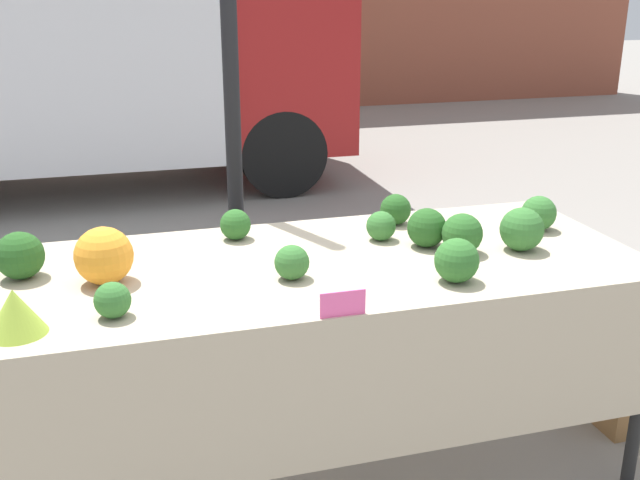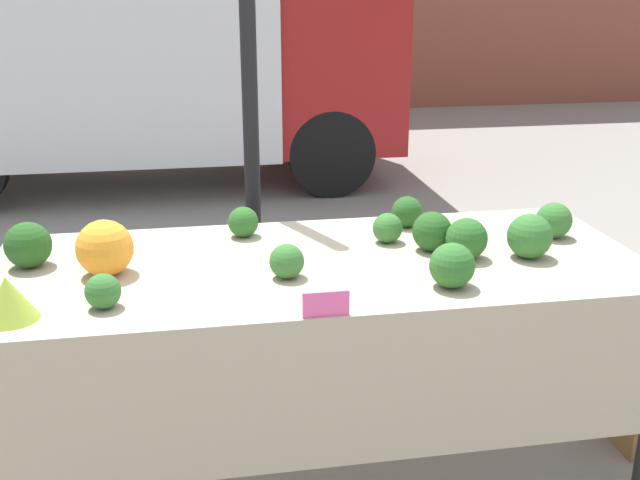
% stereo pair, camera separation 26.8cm
% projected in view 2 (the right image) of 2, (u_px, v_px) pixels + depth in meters
% --- Properties ---
extents(ground_plane, '(40.00, 40.00, 0.00)m').
position_uv_depth(ground_plane, '(320.00, 473.00, 3.01)').
color(ground_plane, gray).
extents(tent_pole, '(0.07, 0.07, 2.79)m').
position_uv_depth(tent_pole, '(250.00, 98.00, 3.23)').
color(tent_pole, black).
rests_on(tent_pole, ground_plane).
extents(parked_truck, '(4.68, 2.01, 2.62)m').
position_uv_depth(parked_truck, '(125.00, 35.00, 6.94)').
color(parked_truck, silver).
rests_on(parked_truck, ground_plane).
extents(market_table, '(2.35, 0.98, 0.91)m').
position_uv_depth(market_table, '(324.00, 294.00, 2.67)').
color(market_table, tan).
rests_on(market_table, ground_plane).
extents(orange_cauliflower, '(0.19, 0.19, 0.19)m').
position_uv_depth(orange_cauliflower, '(105.00, 248.00, 2.55)').
color(orange_cauliflower, orange).
rests_on(orange_cauliflower, market_table).
extents(romanesco_head, '(0.17, 0.17, 0.14)m').
position_uv_depth(romanesco_head, '(8.00, 298.00, 2.22)').
color(romanesco_head, '#93B238').
rests_on(romanesco_head, market_table).
extents(broccoli_head_0, '(0.15, 0.15, 0.15)m').
position_uv_depth(broccoli_head_0, '(467.00, 239.00, 2.71)').
color(broccoli_head_0, '#285B23').
rests_on(broccoli_head_0, market_table).
extents(broccoli_head_1, '(0.14, 0.14, 0.14)m').
position_uv_depth(broccoli_head_1, '(554.00, 220.00, 2.94)').
color(broccoli_head_1, '#336B2D').
rests_on(broccoli_head_1, market_table).
extents(broccoli_head_2, '(0.16, 0.16, 0.16)m').
position_uv_depth(broccoli_head_2, '(530.00, 236.00, 2.72)').
color(broccoli_head_2, '#336B2D').
rests_on(broccoli_head_2, market_table).
extents(broccoli_head_3, '(0.16, 0.16, 0.16)m').
position_uv_depth(broccoli_head_3, '(28.00, 245.00, 2.63)').
color(broccoli_head_3, '#23511E').
rests_on(broccoli_head_3, market_table).
extents(broccoli_head_4, '(0.12, 0.12, 0.12)m').
position_uv_depth(broccoli_head_4, '(287.00, 261.00, 2.54)').
color(broccoli_head_4, '#336B2D').
rests_on(broccoli_head_4, market_table).
extents(broccoli_head_5, '(0.12, 0.12, 0.12)m').
position_uv_depth(broccoli_head_5, '(243.00, 222.00, 2.95)').
color(broccoli_head_5, '#285B23').
rests_on(broccoli_head_5, market_table).
extents(broccoli_head_6, '(0.11, 0.11, 0.11)m').
position_uv_depth(broccoli_head_6, '(103.00, 291.00, 2.30)').
color(broccoli_head_6, '#336B2D').
rests_on(broccoli_head_6, market_table).
extents(broccoli_head_7, '(0.15, 0.15, 0.15)m').
position_uv_depth(broccoli_head_7, '(432.00, 231.00, 2.79)').
color(broccoli_head_7, '#23511E').
rests_on(broccoli_head_7, market_table).
extents(broccoli_head_8, '(0.13, 0.13, 0.13)m').
position_uv_depth(broccoli_head_8, '(407.00, 212.00, 3.07)').
color(broccoli_head_8, '#23511E').
rests_on(broccoli_head_8, market_table).
extents(broccoli_head_9, '(0.12, 0.12, 0.12)m').
position_uv_depth(broccoli_head_9, '(388.00, 228.00, 2.89)').
color(broccoli_head_9, '#336B2D').
rests_on(broccoli_head_9, market_table).
extents(broccoli_head_10, '(0.15, 0.15, 0.15)m').
position_uv_depth(broccoli_head_10, '(452.00, 266.00, 2.45)').
color(broccoli_head_10, '#2D6628').
rests_on(broccoli_head_10, market_table).
extents(price_sign, '(0.14, 0.01, 0.08)m').
position_uv_depth(price_sign, '(326.00, 304.00, 2.24)').
color(price_sign, '#F45B9E').
rests_on(price_sign, market_table).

